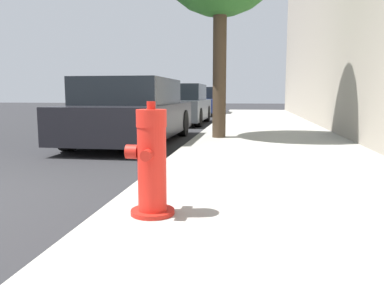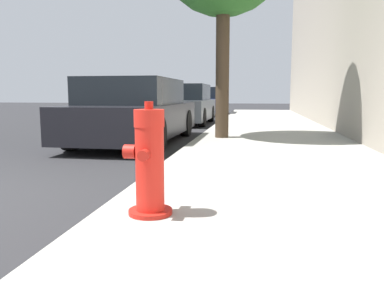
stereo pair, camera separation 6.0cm
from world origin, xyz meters
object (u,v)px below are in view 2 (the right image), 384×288
(fire_hydrant, at_px, (149,164))
(parked_car_near, at_px, (136,112))
(parked_car_far, at_px, (208,102))
(parked_car_mid, at_px, (184,105))

(fire_hydrant, bearing_deg, parked_car_near, 109.24)
(fire_hydrant, height_order, parked_car_far, parked_car_far)
(parked_car_far, bearing_deg, parked_car_near, -90.85)
(parked_car_near, bearing_deg, parked_car_far, 89.15)
(fire_hydrant, bearing_deg, parked_car_far, 95.58)
(parked_car_near, bearing_deg, parked_car_mid, 89.66)
(fire_hydrant, relative_size, parked_car_near, 0.20)
(parked_car_near, height_order, parked_car_mid, parked_car_mid)
(fire_hydrant, relative_size, parked_car_far, 0.22)
(fire_hydrant, bearing_deg, parked_car_mid, 99.50)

